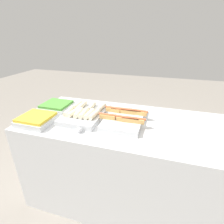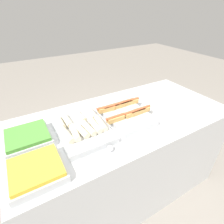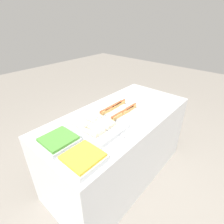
{
  "view_description": "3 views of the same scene",
  "coord_description": "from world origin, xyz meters",
  "px_view_note": "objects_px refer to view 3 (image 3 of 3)",
  "views": [
    {
      "loc": [
        0.3,
        -1.39,
        1.67
      ],
      "look_at": [
        -0.12,
        0.0,
        1.01
      ],
      "focal_mm": 28.0,
      "sensor_mm": 36.0,
      "label": 1
    },
    {
      "loc": [
        -0.71,
        -1.02,
        1.74
      ],
      "look_at": [
        -0.12,
        0.0,
        1.01
      ],
      "focal_mm": 28.0,
      "sensor_mm": 36.0,
      "label": 2
    },
    {
      "loc": [
        -1.33,
        -1.06,
        1.91
      ],
      "look_at": [
        -0.12,
        0.0,
        1.01
      ],
      "focal_mm": 28.0,
      "sensor_mm": 36.0,
      "label": 3
    }
  ],
  "objects_px": {
    "tray_wraps": "(94,126)",
    "serving_spoon_near": "(122,137)",
    "tray_hotdogs": "(118,111)",
    "tray_side_front": "(83,159)",
    "tray_side_back": "(59,141)"
  },
  "relations": [
    {
      "from": "tray_hotdogs",
      "to": "tray_side_front",
      "type": "height_order",
      "value": "tray_hotdogs"
    },
    {
      "from": "tray_hotdogs",
      "to": "serving_spoon_near",
      "type": "xyz_separation_m",
      "value": [
        -0.32,
        -0.3,
        -0.02
      ]
    },
    {
      "from": "tray_wraps",
      "to": "tray_side_front",
      "type": "distance_m",
      "value": 0.44
    },
    {
      "from": "tray_side_back",
      "to": "serving_spoon_near",
      "type": "relative_size",
      "value": 1.25
    },
    {
      "from": "tray_hotdogs",
      "to": "tray_wraps",
      "type": "height_order",
      "value": "tray_hotdogs"
    },
    {
      "from": "tray_hotdogs",
      "to": "serving_spoon_near",
      "type": "relative_size",
      "value": 2.17
    },
    {
      "from": "tray_wraps",
      "to": "tray_side_back",
      "type": "distance_m",
      "value": 0.36
    },
    {
      "from": "tray_hotdogs",
      "to": "tray_side_back",
      "type": "height_order",
      "value": "tray_hotdogs"
    },
    {
      "from": "tray_wraps",
      "to": "tray_side_front",
      "type": "height_order",
      "value": "tray_wraps"
    },
    {
      "from": "tray_wraps",
      "to": "tray_side_front",
      "type": "xyz_separation_m",
      "value": [
        -0.36,
        -0.25,
        -0.0
      ]
    },
    {
      "from": "tray_side_back",
      "to": "serving_spoon_near",
      "type": "xyz_separation_m",
      "value": [
        0.42,
        -0.36,
        -0.02
      ]
    },
    {
      "from": "tray_hotdogs",
      "to": "serving_spoon_near",
      "type": "bearing_deg",
      "value": -136.82
    },
    {
      "from": "tray_wraps",
      "to": "serving_spoon_near",
      "type": "height_order",
      "value": "tray_wraps"
    },
    {
      "from": "tray_wraps",
      "to": "serving_spoon_near",
      "type": "bearing_deg",
      "value": -77.67
    },
    {
      "from": "tray_side_front",
      "to": "serving_spoon_near",
      "type": "height_order",
      "value": "tray_side_front"
    }
  ]
}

